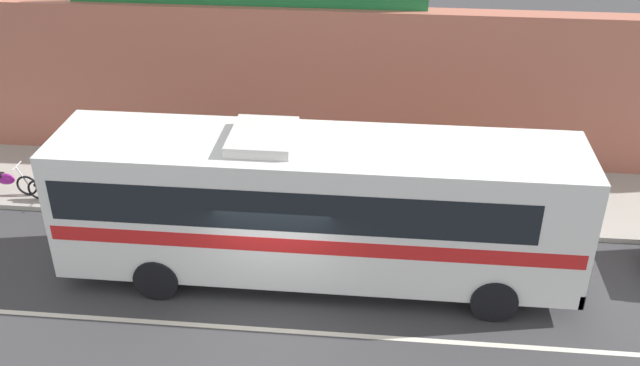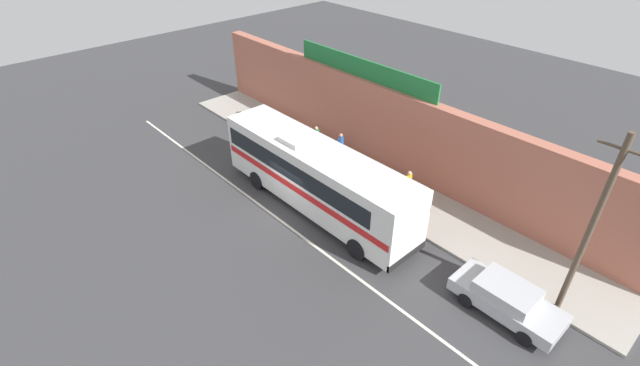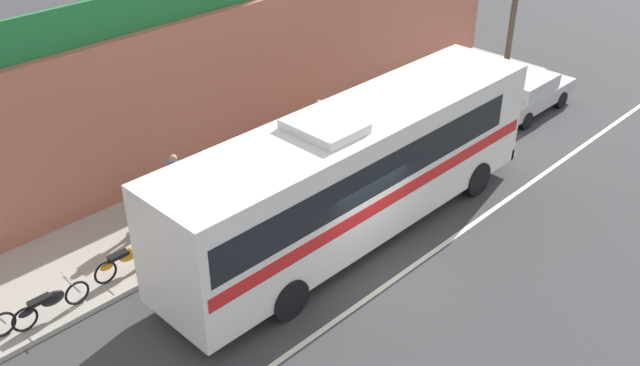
{
  "view_description": "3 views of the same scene",
  "coord_description": "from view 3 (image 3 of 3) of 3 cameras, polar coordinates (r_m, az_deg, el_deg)",
  "views": [
    {
      "loc": [
        2.3,
        -12.69,
        10.58
      ],
      "look_at": [
        0.83,
        1.99,
        2.16
      ],
      "focal_mm": 40.45,
      "sensor_mm": 36.0,
      "label": 1
    },
    {
      "loc": [
        14.93,
        -11.39,
        14.27
      ],
      "look_at": [
        1.04,
        1.33,
        1.63
      ],
      "focal_mm": 25.34,
      "sensor_mm": 36.0,
      "label": 2
    },
    {
      "loc": [
        -11.19,
        -9.23,
        11.15
      ],
      "look_at": [
        -0.47,
        1.31,
        2.13
      ],
      "focal_mm": 39.87,
      "sensor_mm": 36.0,
      "label": 3
    }
  ],
  "objects": [
    {
      "name": "parked_car",
      "position": [
        26.97,
        16.08,
        7.01
      ],
      "size": [
        4.26,
        1.9,
        1.37
      ],
      "color": "#B7BABF",
      "rests_on": "ground_plane"
    },
    {
      "name": "ground_plane",
      "position": [
        18.3,
        3.98,
        -6.66
      ],
      "size": [
        70.0,
        70.0,
        0.0
      ],
      "primitive_type": "plane",
      "color": "#3A3A3D"
    },
    {
      "name": "road_center_stripe",
      "position": [
        17.91,
        5.93,
        -7.73
      ],
      "size": [
        30.0,
        0.14,
        0.01
      ],
      "primitive_type": "cube",
      "color": "silver",
      "rests_on": "ground_plane"
    },
    {
      "name": "pedestrian_far_right",
      "position": [
        19.2,
        -14.93,
        -1.84
      ],
      "size": [
        0.3,
        0.48,
        1.63
      ],
      "color": "black",
      "rests_on": "sidewalk_slab"
    },
    {
      "name": "storefront_billboard",
      "position": [
        19.9,
        -15.77,
        12.89
      ],
      "size": [
        10.34,
        0.12,
        1.1
      ],
      "primitive_type": "cube",
      "color": "#1E7538",
      "rests_on": "storefront_facade"
    },
    {
      "name": "sidewalk_slab",
      "position": [
        21.36,
        -6.57,
        -0.5
      ],
      "size": [
        30.0,
        3.6,
        0.14
      ],
      "primitive_type": "cube",
      "color": "#A8A399",
      "rests_on": "ground_plane"
    },
    {
      "name": "pedestrian_by_curb",
      "position": [
        23.03,
        -0.09,
        5.1
      ],
      "size": [
        0.3,
        0.48,
        1.66
      ],
      "color": "brown",
      "rests_on": "sidewalk_slab"
    },
    {
      "name": "storefront_facade",
      "position": [
        21.84,
        -10.57,
        6.8
      ],
      "size": [
        30.0,
        0.7,
        4.8
      ],
      "primitive_type": "cube",
      "color": "#B26651",
      "rests_on": "ground_plane"
    },
    {
      "name": "pedestrian_near_shop",
      "position": [
        20.25,
        -11.52,
        0.51
      ],
      "size": [
        0.3,
        0.48,
        1.65
      ],
      "color": "black",
      "rests_on": "sidewalk_slab"
    },
    {
      "name": "motorcycle_purple",
      "position": [
        18.22,
        -15.3,
        -5.84
      ],
      "size": [
        1.86,
        0.56,
        0.94
      ],
      "color": "black",
      "rests_on": "sidewalk_slab"
    },
    {
      "name": "motorcycle_red",
      "position": [
        17.4,
        -20.9,
        -8.96
      ],
      "size": [
        1.89,
        0.56,
        0.94
      ],
      "color": "black",
      "rests_on": "sidewalk_slab"
    },
    {
      "name": "intercity_bus",
      "position": [
        18.31,
        2.73,
        1.18
      ],
      "size": [
        11.89,
        2.66,
        3.78
      ],
      "color": "white",
      "rests_on": "ground_plane"
    }
  ]
}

